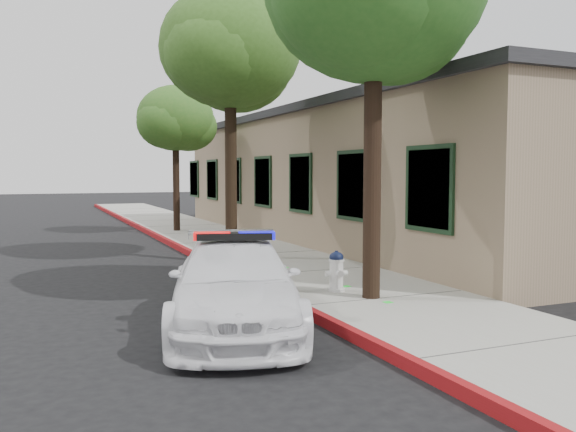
# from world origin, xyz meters

# --- Properties ---
(ground) EXTENTS (120.00, 120.00, 0.00)m
(ground) POSITION_xyz_m (0.00, 0.00, 0.00)
(ground) COLOR black
(ground) RESTS_ON ground
(sidewalk) EXTENTS (3.20, 60.00, 0.15)m
(sidewalk) POSITION_xyz_m (1.60, 3.00, 0.07)
(sidewalk) COLOR gray
(sidewalk) RESTS_ON ground
(red_curb) EXTENTS (0.14, 60.00, 0.16)m
(red_curb) POSITION_xyz_m (0.06, 3.00, 0.08)
(red_curb) COLOR maroon
(red_curb) RESTS_ON ground
(clapboard_building) EXTENTS (7.30, 20.89, 4.24)m
(clapboard_building) POSITION_xyz_m (6.69, 9.00, 2.13)
(clapboard_building) COLOR #846E57
(clapboard_building) RESTS_ON ground
(police_car) EXTENTS (3.00, 4.76, 1.41)m
(police_car) POSITION_xyz_m (-1.19, -0.35, 0.65)
(police_car) COLOR white
(police_car) RESTS_ON ground
(fire_hydrant) EXTENTS (0.41, 0.36, 0.72)m
(fire_hydrant) POSITION_xyz_m (1.09, 0.83, 0.51)
(fire_hydrant) COLOR silver
(fire_hydrant) RESTS_ON sidewalk
(street_tree_mid) EXTENTS (3.46, 3.59, 6.61)m
(street_tree_mid) POSITION_xyz_m (0.70, 5.74, 5.13)
(street_tree_mid) COLOR black
(street_tree_mid) RESTS_ON sidewalk
(street_tree_far) EXTENTS (2.97, 2.76, 5.22)m
(street_tree_far) POSITION_xyz_m (1.02, 13.06, 4.08)
(street_tree_far) COLOR black
(street_tree_far) RESTS_ON sidewalk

